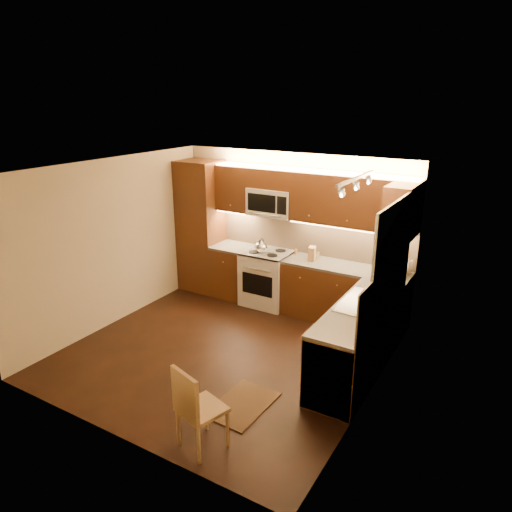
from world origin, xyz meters
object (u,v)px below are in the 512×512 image
Objects in this scene: soap_bottle at (389,278)px; dining_chair at (202,407)px; kettle at (261,245)px; stove at (267,278)px; microwave at (272,202)px; toaster_oven at (396,266)px; sink at (364,298)px; knife_block at (312,254)px.

soap_bottle is 3.19m from dining_chair.
kettle is 0.26× the size of dining_chair.
microwave reaches higher than stove.
kettle is at bearing -159.46° from toaster_oven.
kettle reaches higher than stove.
sink is 3.96× the size of knife_block.
microwave is 1.06m from knife_block.
knife_block is at bearing 177.43° from soap_bottle.
sink is at bearing -55.55° from knife_block.
dining_chair is (1.21, -3.24, -0.58)m from kettle.
soap_bottle is (2.15, -0.24, -0.05)m from kettle.
sink is at bearing -77.48° from toaster_oven.
microwave is 3.86m from dining_chair.
microwave is 0.72m from kettle.
microwave reaches higher than toaster_oven.
sink is at bearing -24.81° from kettle.
soap_bottle is (2.08, -0.47, -0.73)m from microwave.
knife_block is at bearing 9.98° from kettle.
sink is at bearing 85.73° from dining_chair.
dining_chair is (-0.94, -3.00, -0.53)m from soap_bottle.
kettle is (-2.07, 1.03, 0.06)m from sink.
dining_chair is (0.36, -3.36, -0.55)m from knife_block.
toaster_oven is at bearing 107.00° from soap_bottle.
toaster_oven reaches higher than stove.
toaster_oven reaches higher than soap_bottle.
knife_block is (0.78, 0.03, 0.55)m from stove.
microwave reaches higher than sink.
sink is (2.00, -1.12, 0.52)m from stove.
sink is at bearing -29.36° from stove.
stove is 4.24× the size of knife_block.
kettle is at bearing 176.07° from knife_block.
sink is 3.59× the size of kettle.
stove is at bearing 125.92° from dining_chair.
toaster_oven is 0.45m from soap_bottle.
toaster_oven is 0.41× the size of dining_chair.
knife_block is at bearing 2.17° from stove.
microwave reaches higher than dining_chair.
microwave is 2.04× the size of toaster_oven.
microwave is 2.48m from sink.
stove is 1.21× the size of microwave.
kettle reaches higher than sink.
stove is 1.27m from microwave.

